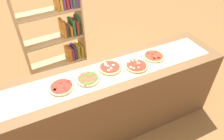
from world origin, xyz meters
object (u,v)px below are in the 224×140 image
Objects in this scene: pizza_mushroom_3 at (136,66)px; pizza_pepperoni_4 at (154,56)px; bookshelf at (62,37)px; pizza_pepperoni_0 at (61,87)px; pizza_mushroom_2 at (110,68)px; pizza_spinach_1 at (88,79)px.

pizza_pepperoni_4 is (0.28, 0.07, -0.00)m from pizza_mushroom_3.
pizza_pepperoni_0 is at bearing -104.03° from bookshelf.
pizza_pepperoni_4 is at bearing -2.51° from pizza_mushroom_2.
pizza_pepperoni_0 reaches higher than pizza_pepperoni_4.
pizza_pepperoni_0 is at bearing 178.02° from pizza_mushroom_3.
pizza_mushroom_3 is 0.15× the size of bookshelf.
pizza_spinach_1 is (0.28, 0.00, 0.00)m from pizza_pepperoni_0.
pizza_pepperoni_0 is at bearing -179.84° from pizza_spinach_1.
pizza_pepperoni_0 is 0.84m from pizza_mushroom_3.
bookshelf is at bearing 126.54° from pizza_pepperoni_4.
pizza_pepperoni_0 is 0.98× the size of pizza_mushroom_3.
pizza_pepperoni_4 is 0.15× the size of bookshelf.
pizza_spinach_1 is 0.95× the size of pizza_pepperoni_4.
pizza_mushroom_2 is at bearing 177.49° from pizza_pepperoni_4.
pizza_mushroom_2 is 0.56m from pizza_pepperoni_4.
pizza_mushroom_3 is at bearing -1.98° from pizza_pepperoni_0.
bookshelf reaches higher than pizza_spinach_1.
pizza_spinach_1 is 0.84m from pizza_pepperoni_4.
pizza_mushroom_2 reaches higher than pizza_pepperoni_0.
pizza_pepperoni_4 is at bearing 2.98° from pizza_spinach_1.
pizza_mushroom_2 is 0.99× the size of pizza_pepperoni_4.
pizza_mushroom_3 is at bearing -65.28° from bookshelf.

